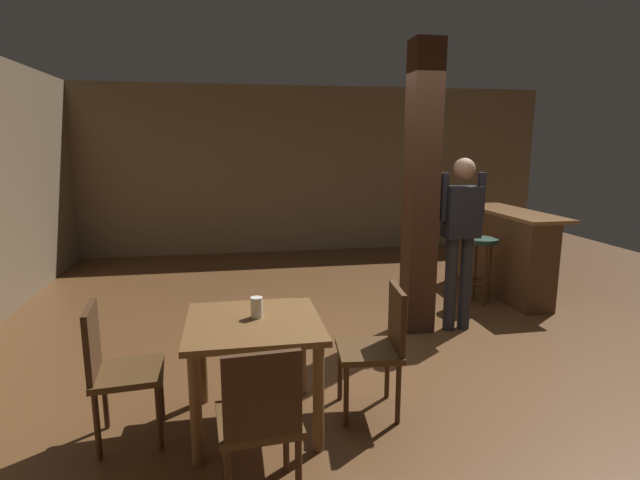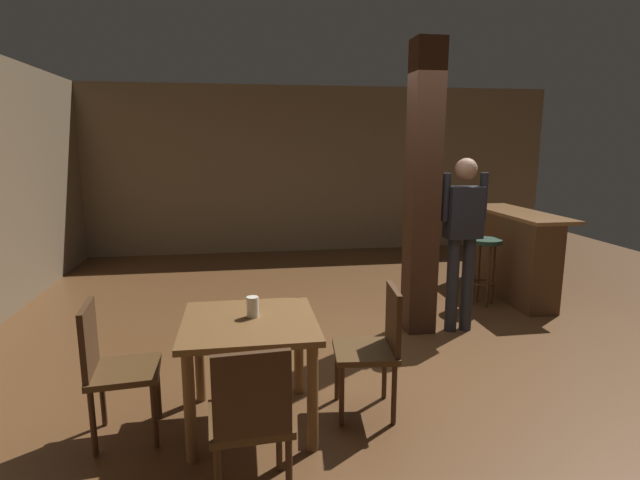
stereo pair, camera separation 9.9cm
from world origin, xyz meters
The scene contains 11 objects.
ground_plane centered at (0.00, 0.00, 0.00)m, with size 10.80×10.80×0.00m, color brown.
wall_back centered at (0.00, 4.50, 1.40)m, with size 8.00×0.10×2.80m, color #756047.
pillar centered at (0.30, 0.51, 1.40)m, with size 0.28×0.28×2.80m, color #382114.
dining_table centered at (-1.40, -0.96, 0.60)m, with size 0.86×0.86×0.73m.
chair_west centered at (-2.26, -1.00, 0.51)m, with size 0.46×0.46×0.89m.
chair_south centered at (-1.41, -1.75, 0.51)m, with size 0.45×0.45×0.89m.
chair_east centered at (-0.54, -0.94, 0.51)m, with size 0.46×0.46×0.89m.
napkin_cup centered at (-1.37, -0.90, 0.80)m, with size 0.08×0.08×0.14m, color silver.
standing_person centered at (0.70, 0.43, 1.00)m, with size 0.47×0.22×1.72m.
bar_counter centered at (1.81, 1.50, 0.53)m, with size 0.56×1.69×1.04m.
bar_stool_near centered at (1.32, 1.15, 0.59)m, with size 0.37×0.37×0.78m.
Camera 2 is at (-1.43, -4.07, 1.86)m, focal length 28.00 mm.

